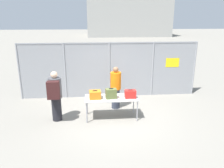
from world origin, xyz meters
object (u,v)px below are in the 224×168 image
(suitcase_red, at_px, (130,94))
(traveler_hooded, at_px, (55,95))
(security_worker_near, at_px, (116,87))
(suitcase_olive, at_px, (111,94))
(inspection_table, at_px, (111,99))
(utility_trailer, at_px, (155,80))
(suitcase_orange, at_px, (95,95))

(suitcase_red, distance_m, traveler_hooded, 2.52)
(security_worker_near, bearing_deg, traveler_hooded, 20.14)
(suitcase_olive, distance_m, traveler_hooded, 1.86)
(suitcase_red, relative_size, traveler_hooded, 0.22)
(inspection_table, relative_size, utility_trailer, 0.43)
(inspection_table, height_order, traveler_hooded, traveler_hooded)
(suitcase_olive, distance_m, security_worker_near, 0.95)
(suitcase_olive, height_order, suitcase_red, suitcase_olive)
(inspection_table, height_order, utility_trailer, inspection_table)
(inspection_table, height_order, suitcase_red, suitcase_red)
(suitcase_orange, distance_m, suitcase_red, 1.20)
(utility_trailer, bearing_deg, suitcase_red, -118.38)
(traveler_hooded, bearing_deg, suitcase_olive, 3.16)
(suitcase_orange, relative_size, traveler_hooded, 0.23)
(inspection_table, bearing_deg, suitcase_red, -7.55)
(suitcase_red, xyz_separation_m, utility_trailer, (1.88, 3.47, -0.52))
(utility_trailer, bearing_deg, traveler_hooded, -141.61)
(security_worker_near, relative_size, utility_trailer, 0.39)
(security_worker_near, distance_m, utility_trailer, 3.45)
(suitcase_orange, xyz_separation_m, suitcase_red, (1.20, -0.05, 0.00))
(suitcase_olive, bearing_deg, suitcase_red, -1.28)
(suitcase_orange, distance_m, suitcase_olive, 0.55)
(suitcase_orange, height_order, utility_trailer, suitcase_orange)
(suitcase_red, distance_m, utility_trailer, 3.98)
(suitcase_olive, bearing_deg, suitcase_orange, 176.06)
(inspection_table, height_order, security_worker_near, security_worker_near)
(inspection_table, distance_m, utility_trailer, 4.23)
(suitcase_olive, height_order, security_worker_near, security_worker_near)
(security_worker_near, height_order, utility_trailer, security_worker_near)
(utility_trailer, bearing_deg, suitcase_orange, -131.99)
(traveler_hooded, distance_m, security_worker_near, 2.31)
(suitcase_red, height_order, security_worker_near, security_worker_near)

